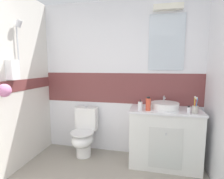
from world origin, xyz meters
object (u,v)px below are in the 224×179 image
(sink_basin, at_px, (165,105))
(toilet, at_px, (84,134))
(soap_dispenser, at_px, (140,106))
(perfume_flask_small, at_px, (188,110))
(mouthwash_bottle, at_px, (148,104))
(toothbrush_cup, at_px, (195,109))

(sink_basin, relative_size, toilet, 0.55)
(soap_dispenser, xyz_separation_m, perfume_flask_small, (0.63, -0.00, -0.02))
(toilet, height_order, mouthwash_bottle, mouthwash_bottle)
(sink_basin, height_order, mouthwash_bottle, mouthwash_bottle)
(sink_basin, relative_size, soap_dispenser, 2.70)
(sink_basin, xyz_separation_m, soap_dispenser, (-0.34, -0.18, 0.01))
(toothbrush_cup, relative_size, perfume_flask_small, 2.35)
(perfume_flask_small, bearing_deg, mouthwash_bottle, 177.11)
(toothbrush_cup, bearing_deg, toilet, 173.87)
(toilet, bearing_deg, toothbrush_cup, -6.13)
(toilet, distance_m, toothbrush_cup, 1.72)
(toilet, xyz_separation_m, toothbrush_cup, (1.62, -0.17, 0.54))
(sink_basin, distance_m, soap_dispenser, 0.39)
(soap_dispenser, relative_size, mouthwash_bottle, 0.84)
(toilet, relative_size, toothbrush_cup, 3.48)
(mouthwash_bottle, height_order, perfume_flask_small, mouthwash_bottle)
(sink_basin, distance_m, toilet, 1.36)
(soap_dispenser, height_order, perfume_flask_small, soap_dispenser)
(sink_basin, distance_m, mouthwash_bottle, 0.29)
(soap_dispenser, distance_m, perfume_flask_small, 0.63)
(toilet, relative_size, soap_dispenser, 4.92)
(toothbrush_cup, bearing_deg, mouthwash_bottle, 177.82)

